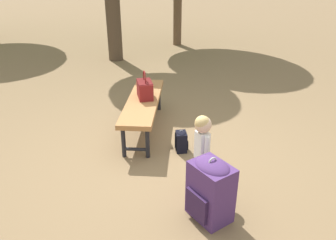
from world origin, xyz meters
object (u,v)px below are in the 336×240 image
handbag (145,89)px  child_standing (202,142)px  park_bench (143,103)px  backpack_large (211,188)px  backpack_small (181,140)px

handbag → child_standing: bearing=12.2°
park_bench → child_standing: child_standing is taller
backpack_large → handbag: bearing=-172.2°
park_bench → backpack_large: 1.85m
park_bench → handbag: (-0.05, 0.03, 0.18)m
park_bench → backpack_small: size_ratio=5.87×
child_standing → backpack_large: size_ratio=1.29×
backpack_large → backpack_small: (-1.17, 0.06, -0.17)m
park_bench → handbag: 0.19m
handbag → backpack_large: (1.87, 0.26, -0.27)m
child_standing → backpack_large: 0.49m
handbag → backpack_small: (0.70, 0.31, -0.44)m
handbag → park_bench: bearing=-34.8°
park_bench → backpack_large: bearing=9.0°
backpack_large → backpack_small: bearing=177.1°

